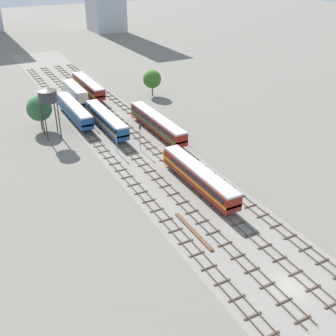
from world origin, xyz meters
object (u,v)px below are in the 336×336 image
diesel_railcar_centre_left_farther (88,85)px  water_tower (47,96)px  freight_boxcar_left_far (75,91)px  signal_post_nearest (90,111)px  diesel_railcar_left_mid (106,119)px  diesel_railcar_centre_left_nearest (199,176)px  passenger_coach_centre_near (157,122)px  signal_post_mid (116,138)px  signal_post_near (140,134)px  diesel_railcar_far_left_midfar (74,110)px

diesel_railcar_centre_left_farther → water_tower: size_ratio=1.87×
freight_boxcar_left_far → signal_post_nearest: signal_post_nearest is taller
diesel_railcar_left_mid → water_tower: 13.65m
diesel_railcar_centre_left_nearest → signal_post_nearest: 37.41m
freight_boxcar_left_far → signal_post_nearest: bearing=-96.8°
diesel_railcar_left_mid → signal_post_nearest: bearing=117.0°
passenger_coach_centre_near → freight_boxcar_left_far: 32.39m
signal_post_mid → diesel_railcar_centre_left_nearest: bearing=-71.2°
signal_post_nearest → signal_post_near: size_ratio=0.93×
freight_boxcar_left_far → signal_post_near: bearing=-86.5°
diesel_railcar_centre_left_nearest → freight_boxcar_left_far: (-4.58, 56.05, -0.15)m
diesel_railcar_left_mid → diesel_railcar_far_left_midfar: 10.17m
diesel_railcar_centre_left_farther → water_tower: 30.62m
diesel_railcar_far_left_midfar → water_tower: water_tower is taller
freight_boxcar_left_far → water_tower: (-11.79, -22.06, 6.82)m
diesel_railcar_centre_left_nearest → signal_post_mid: bearing=108.8°
diesel_railcar_left_mid → signal_post_near: bearing=-80.3°
diesel_railcar_far_left_midfar → signal_post_mid: size_ratio=4.08×
diesel_railcar_centre_left_farther → signal_post_nearest: bearing=-107.2°
water_tower → signal_post_near: bearing=-47.1°
signal_post_near → signal_post_mid: (-4.59, 1.33, -0.36)m
diesel_railcar_left_mid → signal_post_near: 13.65m
signal_post_near → diesel_railcar_far_left_midfar: bearing=107.0°
passenger_coach_centre_near → signal_post_near: 9.27m
diesel_railcar_left_mid → signal_post_mid: size_ratio=4.08×
freight_boxcar_left_far → signal_post_nearest: 19.44m
water_tower → signal_post_mid: water_tower is taller
diesel_railcar_centre_left_farther → water_tower: (-16.37, -25.00, 6.67)m
diesel_railcar_far_left_midfar → water_tower: 12.27m
diesel_railcar_centre_left_farther → water_tower: water_tower is taller
passenger_coach_centre_near → water_tower: bearing=156.8°
signal_post_mid → signal_post_nearest: bearing=90.0°
passenger_coach_centre_near → signal_post_nearest: bearing=134.2°
water_tower → diesel_railcar_far_left_midfar: bearing=45.7°
signal_post_nearest → diesel_railcar_far_left_midfar: bearing=116.6°
signal_post_nearest → passenger_coach_centre_near: bearing=-45.8°
freight_boxcar_left_far → diesel_railcar_centre_left_farther: size_ratio=0.68×
diesel_railcar_far_left_midfar → signal_post_mid: (2.29, -21.17, 0.61)m
diesel_railcar_far_left_midfar → diesel_railcar_centre_left_farther: bearing=62.5°
diesel_railcar_centre_left_nearest → freight_boxcar_left_far: bearing=94.7°
passenger_coach_centre_near → signal_post_mid: signal_post_mid is taller
diesel_railcar_centre_left_farther → diesel_railcar_left_mid: bearing=-99.7°
water_tower → signal_post_near: 21.44m
passenger_coach_centre_near → diesel_railcar_far_left_midfar: same height
passenger_coach_centre_near → water_tower: size_ratio=2.01×
diesel_railcar_left_mid → signal_post_near: size_ratio=3.64×
signal_post_mid → freight_boxcar_left_far: bearing=86.3°
diesel_railcar_far_left_midfar → diesel_railcar_centre_left_nearest: bearing=-77.5°
signal_post_nearest → signal_post_near: 18.49m
diesel_railcar_centre_left_farther → signal_post_near: signal_post_near is taller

